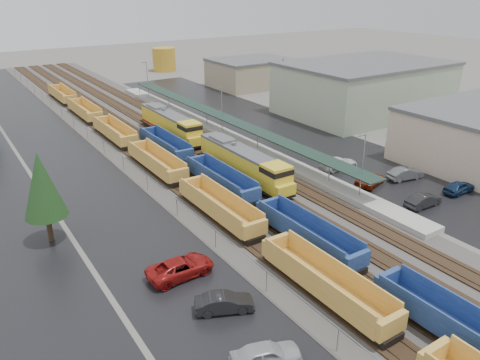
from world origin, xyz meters
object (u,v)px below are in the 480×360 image
object	(u,v)px
parked_car_west_b	(224,303)
parked_car_east_b	(370,180)
well_string_yellow	(157,163)
parked_car_east_d	(459,187)
well_string_blue	(307,234)
parked_car_west_a	(266,355)
locomotive_lead	(245,163)
storage_tank	(164,59)
parked_car_east_a	(423,200)
parked_car_west_c	(181,268)
parked_car_east_c	(338,163)
locomotive_trail	(171,124)
parked_car_east_e	(405,174)

from	to	relation	value
parked_car_west_b	parked_car_east_b	size ratio (longest dim) A/B	0.91
well_string_yellow	parked_car_east_d	bearing A→B (deg)	-44.09
well_string_blue	parked_car_west_b	world-z (taller)	well_string_blue
parked_car_west_a	parked_car_east_b	world-z (taller)	parked_car_west_a
parked_car_west_a	parked_car_east_b	bearing A→B (deg)	-42.21
locomotive_lead	parked_car_east_b	size ratio (longest dim) A/B	3.72
well_string_yellow	parked_car_west_b	bearing A→B (deg)	-104.48
parked_car_east_b	locomotive_lead	bearing A→B (deg)	32.65
well_string_blue	parked_car_east_d	xyz separation A→B (m)	(22.94, -0.70, -0.44)
storage_tank	parked_car_east_a	xyz separation A→B (m)	(-13.42, -96.22, -2.43)
locomotive_lead	well_string_yellow	distance (m)	11.98
well_string_blue	storage_tank	distance (m)	100.03
parked_car_east_a	well_string_yellow	bearing A→B (deg)	39.05
parked_car_west_c	parked_car_east_c	world-z (taller)	parked_car_west_c
locomotive_trail	parked_car_east_e	distance (m)	36.29
locomotive_trail	parked_car_east_e	xyz separation A→B (m)	(17.05, -32.00, -1.45)
parked_car_west_a	parked_car_west_b	bearing A→B (deg)	11.60
well_string_blue	parked_car_west_c	distance (m)	12.41
parked_car_west_a	parked_car_east_c	size ratio (longest dim) A/B	0.86
well_string_blue	storage_tank	world-z (taller)	storage_tank
locomotive_lead	parked_car_west_a	size ratio (longest dim) A/B	3.86
parked_car_east_d	parked_car_east_e	world-z (taller)	parked_car_east_e
parked_car_west_b	parked_car_west_c	xyz separation A→B (m)	(-0.65, 6.00, 0.07)
parked_car_west_b	parked_car_east_e	bearing A→B (deg)	-49.44
well_string_yellow	well_string_blue	bearing A→B (deg)	-81.05
locomotive_lead	parked_car_east_e	world-z (taller)	locomotive_lead
parked_car_east_d	well_string_blue	bearing A→B (deg)	88.15
storage_tank	parked_car_east_e	xyz separation A→B (m)	(-8.64, -89.97, -2.41)
parked_car_west_b	parked_car_west_c	size ratio (longest dim) A/B	0.77
parked_car_east_d	locomotive_lead	bearing A→B (deg)	47.59
well_string_blue	parked_car_east_b	xyz separation A→B (m)	(16.11, 6.79, -0.50)
locomotive_lead	parked_car_west_c	xyz separation A→B (m)	(-16.22, -14.47, -1.42)
locomotive_trail	parked_car_west_c	world-z (taller)	locomotive_trail
well_string_yellow	parked_car_east_a	bearing A→B (deg)	-52.20
parked_car_west_c	parked_car_east_e	world-z (taller)	parked_car_west_c
parked_car_east_b	parked_car_east_e	bearing A→B (deg)	-122.73
locomotive_trail	parked_car_east_b	size ratio (longest dim) A/B	3.72
well_string_blue	locomotive_lead	bearing A→B (deg)	76.41
locomotive_lead	parked_car_east_b	xyz separation A→B (m)	(12.11, -9.75, -1.55)
locomotive_lead	well_string_blue	size ratio (longest dim) A/B	0.24
parked_car_east_b	parked_car_east_d	bearing A→B (deg)	-156.14
storage_tank	parked_car_east_c	size ratio (longest dim) A/B	1.15
parked_car_east_a	parked_car_west_a	bearing A→B (deg)	109.36
well_string_yellow	parked_car_east_e	size ratio (longest dim) A/B	23.21
storage_tank	parked_car_east_b	xyz separation A→B (m)	(-13.57, -88.72, -2.50)
locomotive_lead	locomotive_trail	world-z (taller)	same
storage_tank	parked_car_west_c	distance (m)	102.43
parked_car_east_a	parked_car_east_b	bearing A→B (deg)	2.36
locomotive_trail	well_string_blue	xyz separation A→B (m)	(-4.00, -37.54, -1.05)
parked_car_west_a	parked_car_east_c	xyz separation A→B (m)	(28.75, 22.82, -0.01)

